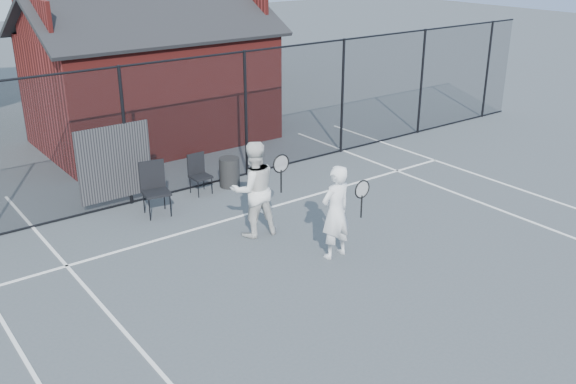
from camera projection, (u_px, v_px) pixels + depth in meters
ground at (355, 265)px, 11.32m from camera, size 80.00×80.00×0.00m
court_lines at (410, 296)px, 10.33m from camera, size 11.02×18.00×0.01m
fence at (197, 126)px, 14.34m from camera, size 22.04×3.00×3.00m
clubhouse at (151, 84)px, 17.71m from camera, size 6.50×4.36×4.19m
player_front at (336, 212)px, 11.33m from camera, size 0.79×0.59×1.74m
player_back at (254, 189)px, 12.15m from camera, size 1.08×0.87×1.88m
chair_left at (156, 190)px, 13.17m from camera, size 0.61×0.63×1.10m
chair_right at (201, 175)px, 14.31m from camera, size 0.44×0.46×0.88m
waste_bin at (229, 172)px, 14.76m from camera, size 0.50×0.50×0.68m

